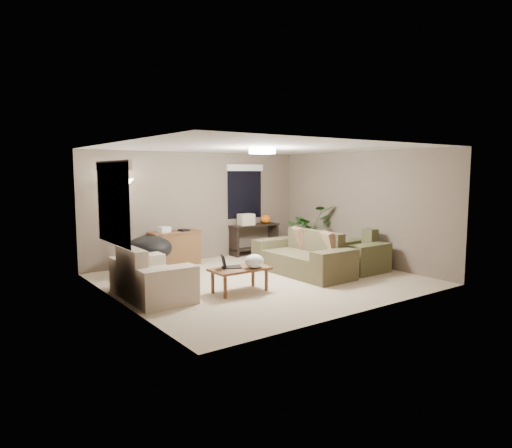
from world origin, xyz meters
TOP-DOWN VIEW (x-y plane):
  - room_shell at (0.00, 0.00)m, footprint 5.50×5.50m
  - main_sofa at (1.00, -0.06)m, footprint 0.95×2.20m
  - throw_pillows at (1.25, -0.06)m, footprint 0.39×1.40m
  - loveseat at (-2.24, 0.06)m, footprint 0.90×1.60m
  - armchair at (2.07, -0.56)m, footprint 0.95×1.00m
  - coffee_table at (-0.86, -0.52)m, footprint 1.00×0.55m
  - laptop at (-1.03, -0.42)m, footprint 0.43×0.35m
  - plastic_bag at (-0.66, -0.67)m, footprint 0.38×0.35m
  - desk at (-0.77, 2.20)m, footprint 1.10×0.50m
  - desk_papers at (-0.92, 2.19)m, footprint 0.70×0.30m
  - console_table at (1.44, 2.27)m, footprint 1.30×0.40m
  - pumpkin at (1.79, 2.27)m, footprint 0.30×0.30m
  - cardboard_box at (1.19, 2.27)m, footprint 0.39×0.30m
  - papasan_chair at (-1.63, 1.55)m, footprint 1.17×1.17m
  - floor_lamp at (-1.86, 2.10)m, footprint 0.32×0.32m
  - ceiling_fixture at (0.00, 0.00)m, footprint 0.50×0.50m
  - houseplant at (2.24, 1.17)m, footprint 1.14×1.26m
  - cat_scratching_post at (2.47, 0.99)m, footprint 0.32×0.32m
  - window_left at (-2.73, 0.30)m, footprint 0.05×1.56m
  - window_back at (1.30, 2.48)m, footprint 1.06×0.05m

SIDE VIEW (x-z plane):
  - cat_scratching_post at x=2.47m, z-range -0.04..0.46m
  - main_sofa at x=1.00m, z-range -0.13..0.72m
  - loveseat at x=-2.24m, z-range -0.13..0.72m
  - armchair at x=2.07m, z-range -0.13..0.72m
  - coffee_table at x=-0.86m, z-range 0.15..0.57m
  - desk at x=-0.77m, z-range 0.00..0.75m
  - console_table at x=1.44m, z-range 0.06..0.81m
  - papasan_chair at x=-1.63m, z-range 0.07..0.86m
  - laptop at x=-1.03m, z-range 0.36..0.60m
  - houseplant at x=2.24m, z-range 0.00..0.99m
  - plastic_bag at x=-0.66m, z-range 0.42..0.66m
  - throw_pillows at x=1.25m, z-range 0.42..0.88m
  - desk_papers at x=-0.92m, z-range 0.74..0.86m
  - pumpkin at x=1.79m, z-range 0.75..0.97m
  - cardboard_box at x=1.19m, z-range 0.75..1.03m
  - room_shell at x=0.00m, z-range -1.50..4.00m
  - floor_lamp at x=-1.86m, z-range 0.64..2.55m
  - window_left at x=-2.73m, z-range 1.12..2.45m
  - window_back at x=1.30m, z-range 1.12..2.45m
  - ceiling_fixture at x=0.00m, z-range 2.39..2.49m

